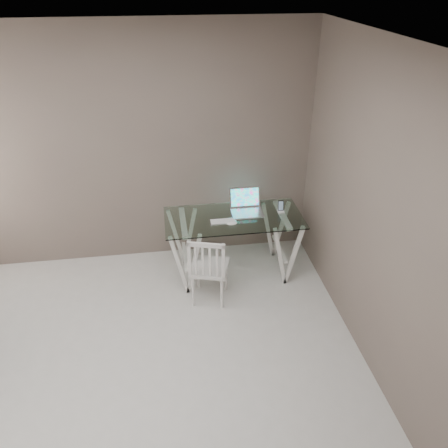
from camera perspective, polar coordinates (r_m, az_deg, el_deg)
The scene contains 7 objects.
room at distance 2.80m, azimuth -14.94°, elevation -0.42°, with size 4.50×4.52×2.71m.
desk at distance 4.95m, azimuth 1.21°, elevation -2.75°, with size 1.50×0.70×0.75m.
chair at distance 4.49m, azimuth -2.06°, elevation -5.67°, with size 0.46×0.46×0.82m.
laptop at distance 4.86m, azimuth 2.91°, elevation 2.33°, with size 0.35×0.31×0.24m.
keyboard at distance 4.67m, azimuth -0.13°, elevation 0.34°, with size 0.28×0.12×0.01m, color silver.
mouse at distance 4.61m, azimuth 1.03°, elevation 0.10°, with size 0.11×0.07×0.04m, color white.
phone_dock at distance 4.89m, azimuth 7.42°, elevation 1.98°, with size 0.07×0.07×0.13m.
Camera 1 is at (0.31, -2.37, 3.12)m, focal length 35.00 mm.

